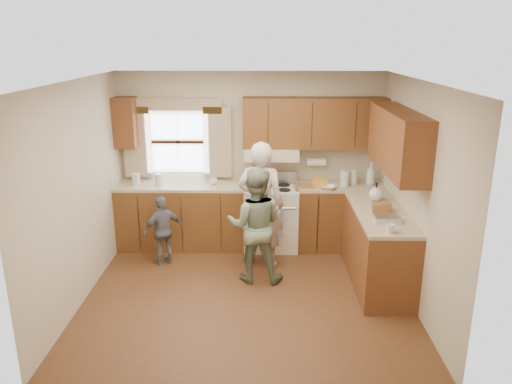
{
  "coord_description": "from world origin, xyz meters",
  "views": [
    {
      "loc": [
        0.19,
        -5.36,
        2.92
      ],
      "look_at": [
        0.1,
        0.4,
        1.15
      ],
      "focal_mm": 35.0,
      "sensor_mm": 36.0,
      "label": 1
    }
  ],
  "objects_px": {
    "woman_left": "(261,205)",
    "woman_right": "(255,225)",
    "stove": "(271,216)",
    "child": "(163,231)"
  },
  "relations": [
    {
      "from": "stove",
      "to": "child",
      "type": "xyz_separation_m",
      "value": [
        -1.44,
        -0.61,
        0.01
      ]
    },
    {
      "from": "stove",
      "to": "woman_right",
      "type": "distance_m",
      "value": 1.11
    },
    {
      "from": "woman_left",
      "to": "child",
      "type": "bearing_deg",
      "value": 12.19
    },
    {
      "from": "stove",
      "to": "woman_left",
      "type": "distance_m",
      "value": 0.74
    },
    {
      "from": "stove",
      "to": "woman_left",
      "type": "relative_size",
      "value": 0.63
    },
    {
      "from": "stove",
      "to": "child",
      "type": "bearing_deg",
      "value": -157.04
    },
    {
      "from": "child",
      "to": "woman_left",
      "type": "bearing_deg",
      "value": 145.92
    },
    {
      "from": "stove",
      "to": "child",
      "type": "distance_m",
      "value": 1.57
    },
    {
      "from": "woman_left",
      "to": "woman_right",
      "type": "distance_m",
      "value": 0.46
    },
    {
      "from": "woman_left",
      "to": "woman_right",
      "type": "relative_size",
      "value": 1.16
    }
  ]
}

